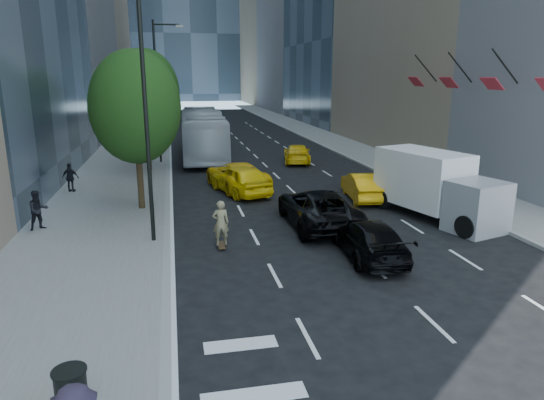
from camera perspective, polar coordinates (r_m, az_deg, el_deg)
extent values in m
plane|color=black|center=(16.88, 8.71, -8.07)|extent=(160.00, 160.00, 0.00)
cube|color=slate|center=(45.15, -15.95, 5.87)|extent=(6.00, 120.00, 0.15)
cube|color=slate|center=(47.64, 7.61, 6.72)|extent=(4.00, 120.00, 0.15)
cylinder|color=black|center=(18.64, -14.66, 10.11)|extent=(0.16, 0.16, 10.00)
cylinder|color=black|center=(36.60, -13.37, 12.13)|extent=(0.16, 0.16, 10.00)
cylinder|color=black|center=(36.73, -12.34, 19.54)|extent=(1.80, 0.12, 0.12)
cube|color=#99998C|center=(36.73, -10.84, 19.46)|extent=(0.50, 0.22, 0.15)
cylinder|color=black|center=(24.09, -15.27, 2.73)|extent=(0.30, 0.30, 3.15)
ellipsoid|color=black|center=(23.67, -15.80, 10.46)|extent=(4.20, 4.20, 5.25)
cylinder|color=black|center=(33.92, -14.35, 6.28)|extent=(0.30, 0.30, 3.38)
ellipsoid|color=black|center=(33.63, -14.73, 12.17)|extent=(4.50, 4.50, 5.62)
cylinder|color=black|center=(46.85, -13.70, 8.20)|extent=(0.30, 0.30, 2.93)
ellipsoid|color=black|center=(46.63, -13.92, 11.89)|extent=(3.90, 3.90, 4.88)
cylinder|color=black|center=(54.70, -12.68, 10.31)|extent=(0.14, 0.14, 5.20)
imported|color=black|center=(54.61, -12.77, 11.98)|extent=(2.48, 0.53, 1.00)
cylinder|color=black|center=(28.10, 25.73, 13.99)|extent=(1.75, 0.08, 1.75)
cube|color=#BB2B37|center=(27.72, 24.43, 12.37)|extent=(0.64, 1.30, 0.64)
cylinder|color=black|center=(31.40, 21.25, 14.33)|extent=(1.75, 0.08, 1.75)
cube|color=#BB2B37|center=(31.06, 20.07, 12.87)|extent=(0.64, 1.30, 0.64)
cylinder|color=black|center=(34.85, 17.64, 14.55)|extent=(1.75, 0.08, 1.75)
cube|color=#BB2B37|center=(34.55, 16.56, 13.22)|extent=(0.64, 1.30, 0.64)
imported|color=#8B7E57|center=(18.50, -6.04, -3.06)|extent=(0.64, 0.43, 1.75)
imported|color=black|center=(21.25, 5.43, -0.91)|extent=(2.67, 5.78, 1.60)
imported|color=black|center=(17.93, 11.31, -4.50)|extent=(2.19, 4.78, 1.35)
imported|color=yellow|center=(26.90, -3.73, 2.46)|extent=(3.28, 5.22, 1.66)
imported|color=#FFAE0D|center=(26.15, 10.64, 1.64)|extent=(2.09, 4.52, 1.43)
imported|color=yellow|center=(28.37, -4.15, 2.94)|extent=(3.61, 5.87, 1.52)
imported|color=yellow|center=(36.70, 2.97, 5.48)|extent=(2.85, 4.97, 1.36)
imported|color=silver|center=(39.34, -8.16, 7.74)|extent=(3.50, 13.66, 3.78)
cube|color=white|center=(23.88, 17.28, 2.52)|extent=(3.36, 4.78, 2.54)
cube|color=gray|center=(21.94, 22.98, -0.77)|extent=(2.60, 2.40, 2.16)
cylinder|color=black|center=(21.14, 21.87, -2.95)|extent=(0.57, 0.99, 0.94)
cylinder|color=black|center=(22.64, 25.16, -2.17)|extent=(0.57, 0.99, 0.94)
cylinder|color=black|center=(24.58, 12.96, 0.10)|extent=(0.57, 0.99, 0.94)
cylinder|color=black|center=(25.88, 16.30, 0.60)|extent=(0.57, 0.99, 0.94)
imported|color=black|center=(22.34, -25.80, -1.08)|extent=(1.02, 0.96, 1.67)
imported|color=black|center=(28.93, -22.62, 2.46)|extent=(1.00, 0.63, 1.59)
cylinder|color=black|center=(10.58, -22.53, -20.20)|extent=(0.60, 0.60, 0.89)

